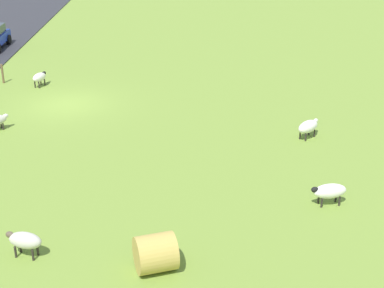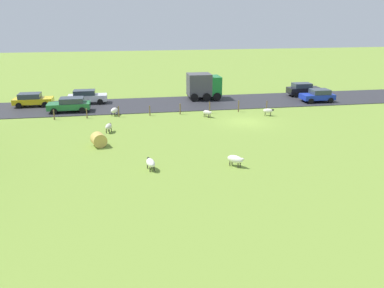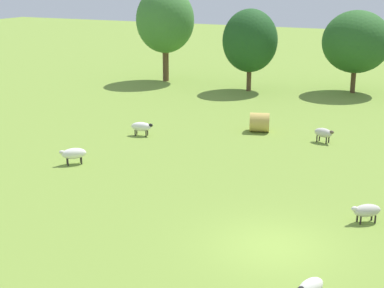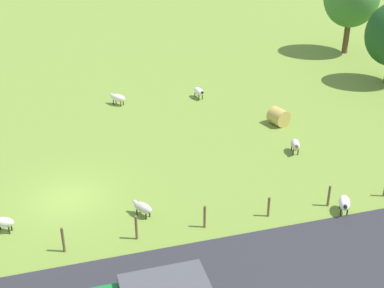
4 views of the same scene
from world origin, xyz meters
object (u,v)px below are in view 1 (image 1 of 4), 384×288
object	(u,v)px
sheep_5	(25,240)
hay_bale_0	(156,253)
sheep_1	(308,127)
sheep_4	(39,77)
sheep_3	(329,191)

from	to	relation	value
sheep_5	hay_bale_0	xyz separation A→B (m)	(-3.87, 0.69, 0.01)
sheep_1	hay_bale_0	xyz separation A→B (m)	(6.16, 9.51, 0.02)
sheep_1	sheep_4	xyz separation A→B (m)	(13.35, -7.35, -0.01)
sheep_4	hay_bale_0	xyz separation A→B (m)	(-7.19, 16.86, 0.03)
sheep_4	sheep_5	size ratio (longest dim) A/B	0.95
sheep_4	sheep_1	bearing A→B (deg)	151.16
sheep_4	sheep_5	bearing A→B (deg)	101.57
sheep_5	sheep_3	bearing A→B (deg)	-162.81
sheep_3	hay_bale_0	distance (m)	6.84
sheep_1	hay_bale_0	bearing A→B (deg)	57.06
sheep_4	sheep_5	distance (m)	16.51
sheep_3	sheep_4	size ratio (longest dim) A/B	1.16
sheep_3	sheep_1	bearing A→B (deg)	-93.88
sheep_4	hay_bale_0	world-z (taller)	hay_bale_0
sheep_3	hay_bale_0	world-z (taller)	hay_bale_0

